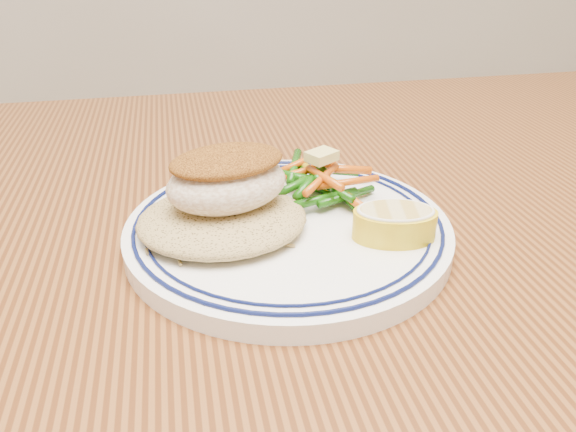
% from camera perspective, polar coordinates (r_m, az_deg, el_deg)
% --- Properties ---
extents(dining_table, '(1.50, 0.90, 0.75)m').
position_cam_1_polar(dining_table, '(0.47, -4.51, -14.12)').
color(dining_table, '#4E270F').
rests_on(dining_table, ground).
extents(plate, '(0.25, 0.25, 0.02)m').
position_cam_1_polar(plate, '(0.43, 0.00, -1.23)').
color(plate, white).
rests_on(plate, dining_table).
extents(rice_pilaf, '(0.13, 0.11, 0.02)m').
position_cam_1_polar(rice_pilaf, '(0.42, -6.71, 0.02)').
color(rice_pilaf, '#9F864F').
rests_on(rice_pilaf, plate).
extents(fish_fillet, '(0.10, 0.08, 0.04)m').
position_cam_1_polar(fish_fillet, '(0.41, -6.22, 3.86)').
color(fish_fillet, beige).
rests_on(fish_fillet, rice_pilaf).
extents(vegetable_pile, '(0.10, 0.10, 0.03)m').
position_cam_1_polar(vegetable_pile, '(0.47, 3.15, 3.64)').
color(vegetable_pile, '#134909').
rests_on(vegetable_pile, plate).
extents(butter_pat, '(0.03, 0.03, 0.01)m').
position_cam_1_polar(butter_pat, '(0.47, 3.43, 6.11)').
color(butter_pat, '#E3D46F').
rests_on(butter_pat, vegetable_pile).
extents(lemon_wedge, '(0.07, 0.07, 0.02)m').
position_cam_1_polar(lemon_wedge, '(0.41, 10.78, -0.60)').
color(lemon_wedge, yellow).
rests_on(lemon_wedge, plate).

